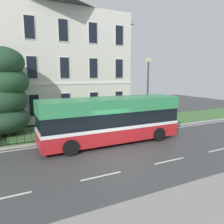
% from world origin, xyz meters
% --- Properties ---
extents(ground_plane, '(60.00, 56.00, 0.18)m').
position_xyz_m(ground_plane, '(0.00, 0.88, -0.02)').
color(ground_plane, '#414243').
extents(georgian_townhouse, '(14.37, 8.87, 12.25)m').
position_xyz_m(georgian_townhouse, '(-0.70, 13.98, 6.27)').
color(georgian_townhouse, silver).
rests_on(georgian_townhouse, ground_plane).
extents(iron_verge_railing, '(15.50, 0.04, 0.97)m').
position_xyz_m(iron_verge_railing, '(-0.70, 4.40, 0.62)').
color(iron_verge_railing, black).
rests_on(iron_verge_railing, ground_plane).
extents(evergreen_tree, '(4.22, 4.27, 6.45)m').
position_xyz_m(evergreen_tree, '(-5.99, 7.57, 3.10)').
color(evergreen_tree, '#423328').
rests_on(evergreen_tree, ground_plane).
extents(single_decker_bus, '(9.53, 2.64, 3.06)m').
position_xyz_m(single_decker_bus, '(0.56, 2.45, 1.61)').
color(single_decker_bus, '#B31C21').
rests_on(single_decker_bus, ground_plane).
extents(street_lamp_post, '(0.36, 0.24, 5.87)m').
position_xyz_m(street_lamp_post, '(5.45, 5.21, 3.53)').
color(street_lamp_post, '#333338').
rests_on(street_lamp_post, ground_plane).
extents(litter_bin, '(0.45, 0.45, 1.16)m').
position_xyz_m(litter_bin, '(-0.35, 5.35, 0.70)').
color(litter_bin, '#4C4742').
rests_on(litter_bin, ground_plane).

